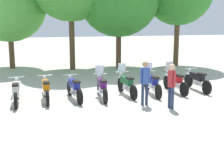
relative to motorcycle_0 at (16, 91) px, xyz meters
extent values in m
plane|color=#BCB7A8|center=(4.10, 0.11, -0.50)|extent=(80.00, 80.00, 0.00)
cylinder|color=black|center=(-0.03, 0.75, -0.18)|extent=(0.13, 0.64, 0.64)
cylinder|color=black|center=(0.04, -0.80, -0.18)|extent=(0.13, 0.64, 0.64)
cube|color=silver|center=(-0.03, 0.75, 0.16)|extent=(0.14, 0.37, 0.04)
cube|color=silver|center=(0.00, 0.02, 0.17)|extent=(0.30, 0.96, 0.30)
cube|color=silver|center=(0.00, -0.03, -0.10)|extent=(0.24, 0.41, 0.24)
cube|color=black|center=(0.02, -0.38, 0.36)|extent=(0.26, 0.45, 0.08)
cylinder|color=silver|center=(-0.03, 0.66, 0.13)|extent=(0.06, 0.23, 0.64)
cylinder|color=silver|center=(-0.02, 0.57, 0.47)|extent=(0.62, 0.06, 0.04)
sphere|color=silver|center=(-0.03, 0.70, 0.35)|extent=(0.17, 0.17, 0.16)
cylinder|color=silver|center=(-0.14, -0.34, -0.16)|extent=(0.10, 0.70, 0.07)
cylinder|color=black|center=(1.12, 0.86, -0.18)|extent=(0.14, 0.65, 0.64)
cylinder|color=black|center=(1.22, -0.69, -0.18)|extent=(0.14, 0.65, 0.64)
cube|color=silver|center=(1.12, 0.86, 0.16)|extent=(0.14, 0.37, 0.04)
cube|color=orange|center=(1.17, 0.14, 0.17)|extent=(0.32, 0.96, 0.30)
cube|color=silver|center=(1.17, 0.09, -0.10)|extent=(0.25, 0.41, 0.24)
cube|color=black|center=(1.20, -0.26, 0.36)|extent=(0.27, 0.45, 0.08)
cylinder|color=silver|center=(1.13, 0.77, 0.13)|extent=(0.06, 0.23, 0.64)
cylinder|color=silver|center=(1.14, 0.68, 0.47)|extent=(0.62, 0.08, 0.04)
sphere|color=silver|center=(1.13, 0.81, 0.35)|extent=(0.17, 0.17, 0.16)
cylinder|color=silver|center=(1.03, -0.22, -0.16)|extent=(0.12, 0.70, 0.07)
cylinder|color=black|center=(2.21, 0.78, -0.18)|extent=(0.21, 0.65, 0.64)
cylinder|color=black|center=(2.48, -0.74, -0.18)|extent=(0.21, 0.65, 0.64)
cube|color=silver|center=(2.21, 0.78, 0.16)|extent=(0.18, 0.38, 0.04)
cube|color=navy|center=(2.34, 0.07, 0.17)|extent=(0.42, 0.98, 0.30)
cube|color=silver|center=(2.34, 0.02, -0.10)|extent=(0.29, 0.43, 0.24)
cube|color=black|center=(2.41, -0.33, 0.36)|extent=(0.31, 0.48, 0.08)
cylinder|color=silver|center=(2.22, 0.69, 0.13)|extent=(0.09, 0.23, 0.64)
cylinder|color=silver|center=(2.24, 0.60, 0.47)|extent=(0.62, 0.14, 0.04)
sphere|color=silver|center=(2.22, 0.73, 0.35)|extent=(0.19, 0.19, 0.16)
cylinder|color=silver|center=(2.24, -0.30, -0.16)|extent=(0.19, 0.70, 0.07)
cylinder|color=black|center=(3.53, 0.71, -0.18)|extent=(0.11, 0.64, 0.64)
cylinder|color=black|center=(3.50, -0.84, -0.18)|extent=(0.11, 0.64, 0.64)
cube|color=silver|center=(3.53, 0.71, 0.16)|extent=(0.13, 0.36, 0.04)
cube|color=#59196B|center=(3.52, -0.01, 0.17)|extent=(0.28, 0.95, 0.30)
cube|color=silver|center=(3.51, -0.06, -0.10)|extent=(0.23, 0.40, 0.24)
cube|color=black|center=(3.51, -0.41, 0.36)|extent=(0.25, 0.44, 0.08)
cylinder|color=silver|center=(3.53, 0.62, 0.13)|extent=(0.05, 0.23, 0.64)
cylinder|color=silver|center=(3.52, 0.53, 0.47)|extent=(0.62, 0.05, 0.04)
sphere|color=silver|center=(3.53, 0.66, 0.35)|extent=(0.16, 0.16, 0.16)
cylinder|color=silver|center=(3.35, -0.36, -0.16)|extent=(0.08, 0.70, 0.07)
cube|color=silver|center=(3.53, 0.59, 0.67)|extent=(0.36, 0.14, 0.39)
cylinder|color=black|center=(4.60, 0.98, -0.18)|extent=(0.17, 0.65, 0.64)
cylinder|color=black|center=(4.77, -0.56, -0.18)|extent=(0.17, 0.65, 0.64)
cube|color=silver|center=(4.60, 0.98, 0.16)|extent=(0.16, 0.37, 0.04)
cube|color=#1E6033|center=(4.68, 0.26, 0.17)|extent=(0.36, 0.97, 0.30)
cube|color=silver|center=(4.69, 0.21, -0.10)|extent=(0.26, 0.42, 0.24)
cube|color=black|center=(4.72, -0.14, 0.36)|extent=(0.29, 0.46, 0.08)
cylinder|color=silver|center=(4.61, 0.89, 0.13)|extent=(0.07, 0.23, 0.64)
cylinder|color=silver|center=(4.62, 0.80, 0.47)|extent=(0.62, 0.10, 0.04)
sphere|color=silver|center=(4.61, 0.93, 0.35)|extent=(0.18, 0.18, 0.16)
cylinder|color=silver|center=(4.56, -0.11, -0.16)|extent=(0.14, 0.70, 0.07)
cube|color=silver|center=(4.61, 0.86, 0.67)|extent=(0.37, 0.17, 0.39)
cylinder|color=black|center=(5.87, 0.89, -0.18)|extent=(0.11, 0.64, 0.64)
cylinder|color=black|center=(5.84, -0.66, -0.18)|extent=(0.11, 0.64, 0.64)
cube|color=silver|center=(5.87, 0.89, 0.16)|extent=(0.13, 0.36, 0.04)
cube|color=navy|center=(5.86, 0.17, 0.17)|extent=(0.28, 0.95, 0.30)
cube|color=silver|center=(5.86, 0.12, -0.10)|extent=(0.23, 0.40, 0.24)
cube|color=black|center=(5.85, -0.23, 0.36)|extent=(0.25, 0.44, 0.08)
cylinder|color=silver|center=(5.87, 0.80, 0.13)|extent=(0.05, 0.23, 0.64)
cylinder|color=silver|center=(5.87, 0.71, 0.47)|extent=(0.62, 0.05, 0.04)
sphere|color=silver|center=(5.87, 0.84, 0.35)|extent=(0.16, 0.16, 0.16)
cylinder|color=silver|center=(5.69, -0.18, -0.16)|extent=(0.08, 0.70, 0.07)
cube|color=silver|center=(5.87, 0.77, 0.67)|extent=(0.36, 0.14, 0.39)
cylinder|color=black|center=(6.96, 1.04, -0.18)|extent=(0.16, 0.65, 0.64)
cylinder|color=black|center=(7.10, -0.51, -0.18)|extent=(0.16, 0.65, 0.64)
cube|color=silver|center=(6.96, 1.04, 0.16)|extent=(0.15, 0.37, 0.04)
cube|color=red|center=(7.02, 0.31, 0.17)|extent=(0.35, 0.97, 0.30)
cube|color=silver|center=(7.03, 0.26, -0.10)|extent=(0.26, 0.42, 0.24)
cube|color=black|center=(7.06, -0.08, 0.36)|extent=(0.28, 0.46, 0.08)
cylinder|color=silver|center=(6.96, 0.95, 0.13)|extent=(0.07, 0.23, 0.64)
cylinder|color=silver|center=(6.97, 0.86, 0.47)|extent=(0.62, 0.09, 0.04)
sphere|color=silver|center=(6.96, 0.99, 0.35)|extent=(0.17, 0.17, 0.16)
cylinder|color=silver|center=(6.89, -0.05, -0.16)|extent=(0.13, 0.70, 0.07)
cube|color=silver|center=(6.97, 0.92, 0.67)|extent=(0.37, 0.16, 0.39)
cylinder|color=black|center=(8.14, 1.14, -0.18)|extent=(0.15, 0.65, 0.64)
cylinder|color=black|center=(8.25, -0.40, -0.18)|extent=(0.15, 0.65, 0.64)
cube|color=silver|center=(8.14, 1.14, 0.16)|extent=(0.15, 0.37, 0.04)
cube|color=black|center=(8.19, 0.42, 0.17)|extent=(0.33, 0.97, 0.30)
cube|color=silver|center=(8.20, 0.37, -0.10)|extent=(0.25, 0.42, 0.24)
cube|color=black|center=(8.22, 0.02, 0.36)|extent=(0.27, 0.46, 0.08)
cylinder|color=silver|center=(8.15, 1.05, 0.13)|extent=(0.07, 0.23, 0.64)
cylinder|color=silver|center=(8.15, 0.96, 0.47)|extent=(0.62, 0.08, 0.04)
sphere|color=silver|center=(8.14, 1.09, 0.35)|extent=(0.17, 0.17, 0.16)
cylinder|color=silver|center=(8.06, 0.06, -0.16)|extent=(0.12, 0.70, 0.07)
cylinder|color=#232D4C|center=(5.07, -1.36, -0.07)|extent=(0.11, 0.11, 0.86)
cylinder|color=#232D4C|center=(4.90, -1.37, -0.07)|extent=(0.11, 0.11, 0.86)
cube|color=#33519E|center=(4.98, -1.37, 0.68)|extent=(0.23, 0.21, 0.64)
cylinder|color=#33519E|center=(5.14, -1.36, 0.69)|extent=(0.08, 0.08, 0.61)
cylinder|color=#33519E|center=(4.82, -1.37, 0.69)|extent=(0.08, 0.08, 0.61)
sphere|color=#A87A5B|center=(4.98, -1.37, 1.15)|extent=(0.24, 0.24, 0.23)
cylinder|color=#232D4C|center=(5.86, -2.07, -0.08)|extent=(0.14, 0.14, 0.84)
cylinder|color=#232D4C|center=(5.80, -1.91, -0.08)|extent=(0.14, 0.14, 0.84)
cube|color=#B22D33|center=(5.83, -1.99, 0.65)|extent=(0.26, 0.27, 0.63)
cylinder|color=#B22D33|center=(5.88, -2.14, 0.67)|extent=(0.10, 0.10, 0.60)
cylinder|color=#B22D33|center=(5.78, -1.84, 0.67)|extent=(0.10, 0.10, 0.60)
sphere|color=#DBAD89|center=(5.83, -1.99, 1.11)|extent=(0.29, 0.29, 0.23)
cylinder|color=brown|center=(-1.05, 8.80, 0.76)|extent=(0.36, 0.36, 2.53)
sphere|color=#4C9E3D|center=(-1.05, 8.80, 3.76)|extent=(4.94, 4.94, 4.94)
cylinder|color=brown|center=(2.92, 7.47, 1.47)|extent=(0.36, 0.36, 3.94)
cylinder|color=brown|center=(6.05, 7.36, 0.96)|extent=(0.36, 0.36, 2.92)
cylinder|color=brown|center=(10.23, 7.29, 1.28)|extent=(0.36, 0.36, 3.57)
camera|label=1|loc=(1.26, -12.19, 2.95)|focal=47.64mm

